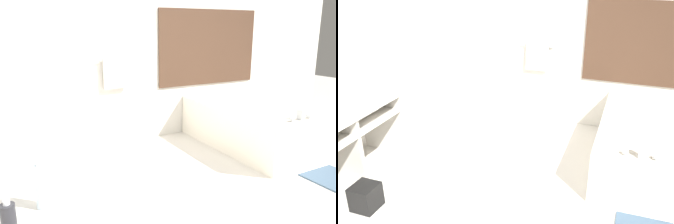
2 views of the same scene
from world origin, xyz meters
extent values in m
plane|color=silver|center=(0.00, 0.00, 0.00)|extent=(16.00, 16.00, 0.00)
cube|color=white|center=(0.00, 2.23, 1.35)|extent=(7.40, 0.06, 2.70)
cube|color=#4C3323|center=(1.21, 2.19, 1.27)|extent=(1.70, 0.02, 1.10)
cylinder|color=silver|center=(-0.30, 2.16, 1.15)|extent=(0.50, 0.02, 0.02)
cube|color=beige|center=(-0.30, 2.15, 0.98)|extent=(0.32, 0.04, 0.40)
cylinder|color=white|center=(-1.86, 0.06, 0.79)|extent=(0.40, 0.40, 0.11)
cube|color=silver|center=(-1.86, -0.17, 0.40)|extent=(0.60, 0.04, 0.79)
cube|color=silver|center=(-1.86, 0.58, 0.40)|extent=(0.60, 0.04, 0.79)
cylinder|color=beige|center=(-1.81, 0.22, 0.68)|extent=(0.13, 0.42, 0.13)
cube|color=silver|center=(1.21, 1.26, 0.28)|extent=(0.91, 1.85, 0.57)
ellipsoid|color=white|center=(1.21, 1.26, 0.42)|extent=(0.65, 1.33, 0.30)
cube|color=silver|center=(1.21, 0.44, 0.63)|extent=(0.04, 0.07, 0.12)
sphere|color=silver|center=(1.07, 0.44, 0.60)|extent=(0.06, 0.06, 0.06)
sphere|color=silver|center=(1.35, 0.44, 0.60)|extent=(0.06, 0.06, 0.06)
cube|color=black|center=(-1.30, -0.49, 0.13)|extent=(0.25, 0.25, 0.26)
camera|label=1|loc=(-1.74, -1.91, 1.55)|focal=35.00mm
camera|label=2|loc=(1.05, -2.91, 2.39)|focal=40.00mm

